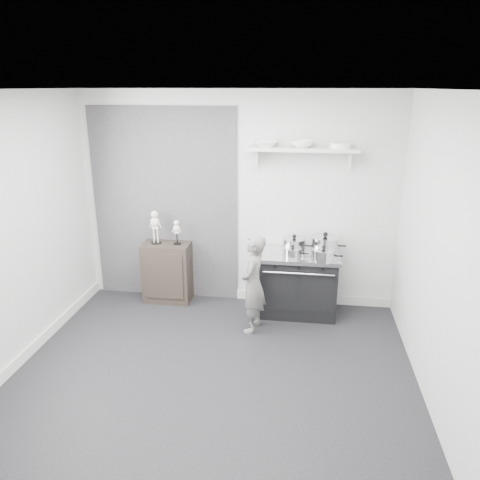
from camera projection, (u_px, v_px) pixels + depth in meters
name	position (u px, v px, depth m)	size (l,w,h in m)	color
ground	(212.00, 374.00, 4.64)	(4.00, 4.00, 0.00)	black
room_shell	(202.00, 211.00, 4.28)	(4.02, 3.62, 2.71)	silver
wall_shelf	(303.00, 150.00, 5.49)	(1.30, 0.26, 0.24)	silver
stove	(298.00, 283.00, 5.80)	(0.98, 0.61, 0.79)	black
side_cabinet	(167.00, 272.00, 6.15)	(0.61, 0.36, 0.79)	black
child	(253.00, 284.00, 5.33)	(0.42, 0.28, 1.16)	slate
pot_back_left	(294.00, 244.00, 5.75)	(0.37, 0.29, 0.21)	#BDBDBF
pot_back_right	(325.00, 244.00, 5.69)	(0.42, 0.34, 0.26)	#BDBDBF
pot_front_right	(324.00, 255.00, 5.45)	(0.36, 0.27, 0.18)	#BDBDBF
pot_front_center	(293.00, 252.00, 5.55)	(0.30, 0.21, 0.15)	#BDBDBF
skeleton_full	(155.00, 225.00, 5.97)	(0.14, 0.09, 0.50)	beige
skeleton_torso	(177.00, 231.00, 5.95)	(0.10, 0.07, 0.36)	beige
bowl_large	(266.00, 144.00, 5.52)	(0.29, 0.29, 0.07)	white
bowl_small	(302.00, 144.00, 5.46)	(0.26, 0.26, 0.08)	white
plate_stack	(340.00, 146.00, 5.41)	(0.24, 0.24, 0.06)	white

